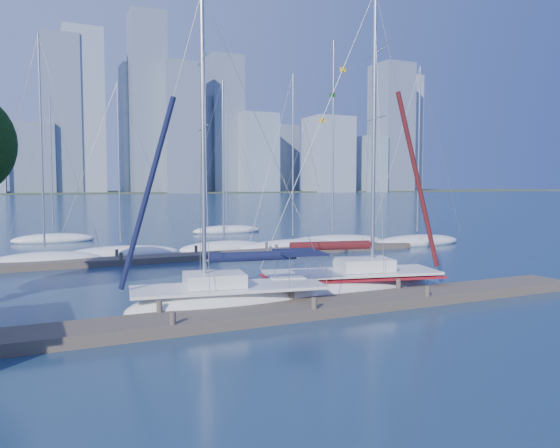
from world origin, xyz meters
name	(u,v)px	position (x,y,z in m)	size (l,w,h in m)	color
ground	(302,315)	(0.00, 0.00, 0.00)	(700.00, 700.00, 0.00)	#172D4B
near_dock	(302,309)	(0.00, 0.00, 0.20)	(26.00, 2.00, 0.40)	#51443B
far_dock	(215,255)	(2.00, 16.00, 0.18)	(30.00, 1.80, 0.36)	#51443B
far_shore	(40,193)	(0.00, 320.00, 0.00)	(800.00, 100.00, 1.50)	#38472D
sailboat_navy	(229,284)	(-2.16, 1.84, 0.98)	(8.11, 3.75, 12.14)	white
sailboat_maroon	(352,268)	(3.84, 2.65, 1.08)	(8.55, 4.36, 13.54)	white
bg_boat_0	(45,260)	(-8.01, 17.51, 0.28)	(6.86, 4.68, 13.76)	white
bg_boat_1	(121,253)	(-3.38, 19.16, 0.24)	(7.84, 2.89, 11.66)	white
bg_boat_2	(224,248)	(3.73, 19.15, 0.26)	(6.87, 4.36, 12.33)	white
bg_boat_3	(293,246)	(8.71, 18.16, 0.25)	(8.54, 4.78, 13.02)	white
bg_boat_4	(332,242)	(12.43, 18.77, 0.30)	(9.64, 5.58, 15.97)	white
bg_boat_5	(417,241)	(18.92, 16.68, 0.28)	(8.17, 3.31, 14.22)	white
bg_boat_6	(54,239)	(-6.89, 31.24, 0.25)	(6.79, 3.42, 12.20)	white
bg_boat_7	(227,230)	(9.07, 33.42, 0.25)	(7.30, 4.44, 11.95)	white
skyline	(83,127)	(21.07, 290.58, 35.35)	(504.10, 51.31, 120.96)	gray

